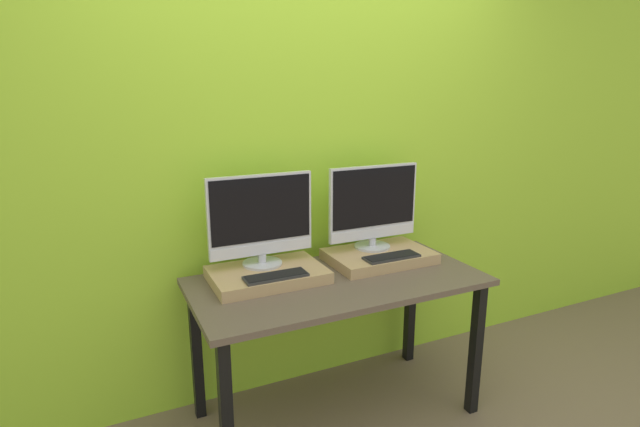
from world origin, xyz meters
The scene contains 8 objects.
wall_back centered at (0.00, 0.77, 1.30)m, with size 8.00×0.04×2.60m.
workbench centered at (0.00, 0.35, 0.67)m, with size 1.43×0.70×0.75m.
wooden_riser_left centered at (-0.32, 0.48, 0.78)m, with size 0.54×0.36×0.06m.
monitor_left centered at (-0.32, 0.55, 1.04)m, with size 0.52×0.20×0.45m.
keyboard_left centered at (-0.32, 0.36, 0.82)m, with size 0.30×0.10×0.01m.
wooden_riser_right centered at (0.32, 0.48, 0.78)m, with size 0.54×0.36×0.06m.
monitor_right centered at (0.32, 0.55, 1.04)m, with size 0.52×0.20×0.45m.
keyboard_right centered at (0.32, 0.36, 0.82)m, with size 0.30×0.10×0.01m.
Camera 1 is at (-1.06, -1.68, 1.67)m, focal length 28.00 mm.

